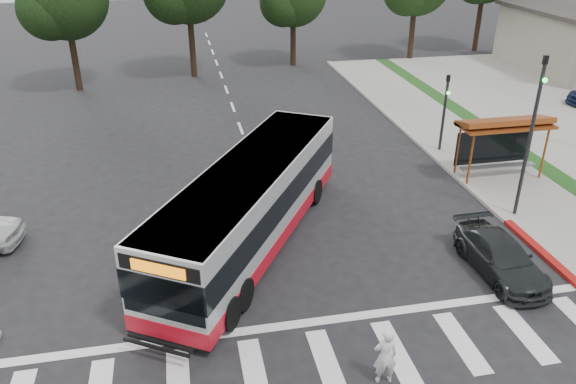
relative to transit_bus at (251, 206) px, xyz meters
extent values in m
plane|color=black|center=(1.11, -1.53, -1.57)|extent=(140.00, 140.00, 0.00)
cube|color=gray|center=(12.11, 6.47, -1.51)|extent=(4.00, 40.00, 0.12)
cube|color=#9E9991|center=(10.11, 6.47, -1.49)|extent=(0.30, 40.00, 0.15)
cube|color=maroon|center=(10.11, -3.53, -1.49)|extent=(0.32, 6.00, 0.15)
cube|color=silver|center=(1.11, -6.53, -1.56)|extent=(18.00, 2.60, 0.01)
cylinder|color=brown|center=(10.11, 2.87, -0.30)|extent=(0.10, 0.10, 2.30)
cylinder|color=brown|center=(13.71, 2.87, -0.30)|extent=(0.10, 0.10, 2.30)
cylinder|color=brown|center=(10.11, 4.07, -0.30)|extent=(0.10, 0.10, 2.30)
cylinder|color=brown|center=(13.71, 4.07, -0.30)|extent=(0.10, 0.10, 2.30)
cube|color=brown|center=(11.91, 3.47, 1.00)|extent=(4.20, 1.60, 0.12)
cube|color=brown|center=(11.91, 3.52, 1.15)|extent=(4.20, 1.32, 0.51)
cube|color=black|center=(11.91, 4.07, -0.25)|extent=(3.80, 0.06, 1.60)
cube|color=gray|center=(11.91, 3.47, -1.00)|extent=(3.60, 0.40, 0.08)
cylinder|color=black|center=(10.71, -0.03, 1.68)|extent=(0.14, 0.14, 6.50)
imported|color=black|center=(10.71, -0.03, 4.43)|extent=(0.16, 0.20, 1.00)
sphere|color=#19E533|center=(10.71, -0.21, 4.08)|extent=(0.18, 0.18, 0.18)
cylinder|color=black|center=(10.71, 6.97, 0.43)|extent=(0.14, 0.14, 4.00)
imported|color=black|center=(10.71, 6.97, 1.93)|extent=(0.16, 0.20, 1.00)
sphere|color=#19E533|center=(10.71, 6.79, 1.58)|extent=(0.18, 0.18, 0.18)
cylinder|color=black|center=(17.11, 26.47, 0.73)|extent=(0.44, 0.44, 4.40)
cylinder|color=black|center=(24.11, 28.47, 0.85)|extent=(0.44, 0.44, 4.84)
cylinder|color=black|center=(-0.89, 24.47, 0.85)|extent=(0.44, 0.44, 4.84)
cylinder|color=black|center=(7.11, 26.47, 0.41)|extent=(0.44, 0.44, 3.96)
sphere|color=black|center=(6.20, 25.82, 3.38)|extent=(3.64, 3.64, 3.64)
cylinder|color=black|center=(-8.89, 22.47, 0.63)|extent=(0.44, 0.44, 4.40)
sphere|color=black|center=(-9.87, 21.77, 3.93)|extent=(3.92, 3.92, 3.92)
imported|color=silver|center=(2.38, -7.49, -0.72)|extent=(0.65, 0.46, 1.70)
imported|color=#212427|center=(7.96, -3.55, -0.95)|extent=(1.82, 4.30, 1.24)
camera|label=1|loc=(-2.23, -17.75, 9.45)|focal=35.00mm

